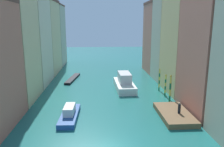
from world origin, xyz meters
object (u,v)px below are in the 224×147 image
(mooring_pole_2, at_px, (159,79))
(waterfront_dock, at_px, (174,114))
(vaporetto_white, at_px, (124,83))
(person_on_dock, at_px, (179,108))
(motorboat_0, at_px, (70,114))
(mooring_pole_0, at_px, (170,88))
(gondola_black, at_px, (73,79))
(mooring_pole_1, at_px, (165,85))

(mooring_pole_2, bearing_deg, waterfront_dock, -95.53)
(vaporetto_white, bearing_deg, person_on_dock, -68.25)
(vaporetto_white, distance_m, motorboat_0, 15.76)
(waterfront_dock, relative_size, mooring_pole_0, 1.74)
(gondola_black, relative_size, motorboat_0, 1.33)
(mooring_pole_2, height_order, motorboat_0, mooring_pole_2)
(person_on_dock, relative_size, mooring_pole_2, 0.36)
(person_on_dock, height_order, mooring_pole_2, mooring_pole_2)
(mooring_pole_0, relative_size, motorboat_0, 0.61)
(waterfront_dock, xyz_separation_m, motorboat_0, (-13.94, 0.41, 0.22))
(waterfront_dock, distance_m, person_on_dock, 1.24)
(mooring_pole_0, distance_m, motorboat_0, 16.16)
(mooring_pole_0, height_order, gondola_black, mooring_pole_0)
(waterfront_dock, distance_m, mooring_pole_2, 12.17)
(mooring_pole_1, distance_m, motorboat_0, 17.35)
(mooring_pole_1, relative_size, motorboat_0, 0.54)
(gondola_black, bearing_deg, mooring_pole_0, -42.74)
(person_on_dock, bearing_deg, waterfront_dock, 129.40)
(vaporetto_white, height_order, motorboat_0, vaporetto_white)
(person_on_dock, distance_m, mooring_pole_1, 9.19)
(mooring_pole_0, xyz_separation_m, motorboat_0, (-15.15, -5.39, -1.67))
(waterfront_dock, distance_m, motorboat_0, 13.95)
(waterfront_dock, distance_m, gondola_black, 26.72)
(person_on_dock, xyz_separation_m, mooring_pole_2, (0.72, 12.51, 0.75))
(gondola_black, xyz_separation_m, motorboat_0, (1.88, -21.13, 0.35))
(mooring_pole_2, bearing_deg, gondola_black, 150.64)
(motorboat_0, bearing_deg, person_on_dock, -3.74)
(vaporetto_white, bearing_deg, motorboat_0, -123.93)
(mooring_pole_2, height_order, gondola_black, mooring_pole_2)
(gondola_black, height_order, motorboat_0, motorboat_0)
(mooring_pole_0, bearing_deg, gondola_black, 137.26)
(gondola_black, distance_m, motorboat_0, 21.21)
(gondola_black, bearing_deg, waterfront_dock, -53.70)
(person_on_dock, height_order, mooring_pole_1, mooring_pole_1)
(vaporetto_white, bearing_deg, waterfront_dock, -69.08)
(mooring_pole_0, bearing_deg, mooring_pole_2, 90.45)
(mooring_pole_2, xyz_separation_m, gondola_black, (-16.97, 9.55, -1.91))
(mooring_pole_2, relative_size, gondola_black, 0.44)
(waterfront_dock, relative_size, person_on_dock, 5.10)
(vaporetto_white, distance_m, gondola_black, 13.40)
(person_on_dock, distance_m, mooring_pole_0, 6.44)
(vaporetto_white, relative_size, gondola_black, 0.96)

